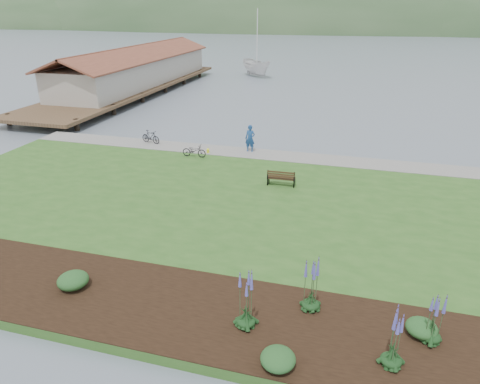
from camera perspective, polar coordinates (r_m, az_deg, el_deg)
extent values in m
plane|color=slate|center=(23.81, -1.74, -0.93)|extent=(600.00, 600.00, 0.00)
cube|color=#2D5B20|center=(22.01, -3.28, -2.56)|extent=(34.00, 20.00, 0.40)
cube|color=gray|center=(29.85, 2.15, 5.14)|extent=(34.00, 2.20, 0.03)
cube|color=black|center=(14.85, -1.80, -16.18)|extent=(24.00, 4.40, 0.04)
cube|color=#4C3826|center=(54.39, -14.29, 13.45)|extent=(8.00, 36.00, 0.30)
cube|color=#B2ADA3|center=(55.87, -13.46, 15.51)|extent=(6.40, 28.00, 3.00)
cube|color=#302012|center=(24.57, 5.55, 1.89)|extent=(1.57, 0.58, 0.05)
cube|color=#302012|center=(24.19, 5.47, 2.28)|extent=(1.56, 0.19, 0.49)
cube|color=black|center=(24.76, 3.80, 1.58)|extent=(0.07, 0.54, 0.43)
cube|color=black|center=(24.56, 7.27, 1.24)|extent=(0.07, 0.54, 0.43)
imported|color=navy|center=(29.98, 1.35, 7.43)|extent=(0.83, 0.58, 2.23)
imported|color=black|center=(29.28, -6.14, 5.51)|extent=(0.60, 1.66, 0.87)
imported|color=black|center=(32.72, -11.83, 7.20)|extent=(0.86, 1.69, 0.98)
imported|color=silver|center=(66.26, 2.22, 15.14)|extent=(16.13, 16.14, 29.84)
cube|color=#F1F81D|center=(30.07, -4.30, 5.48)|extent=(0.24, 0.30, 0.28)
ellipsoid|color=#123316|center=(14.37, 0.80, -16.87)|extent=(0.62, 0.62, 0.31)
cone|color=#4A48A8|center=(13.62, 0.82, -13.06)|extent=(0.36, 0.36, 2.08)
ellipsoid|color=#123316|center=(15.21, 9.38, -14.59)|extent=(0.62, 0.62, 0.31)
cone|color=#4A48A8|center=(14.51, 9.69, -10.96)|extent=(0.36, 0.36, 2.03)
ellipsoid|color=#123316|center=(13.87, 19.49, -20.37)|extent=(0.62, 0.62, 0.31)
cone|color=#4A48A8|center=(13.21, 20.10, -17.20)|extent=(0.36, 0.36, 1.71)
ellipsoid|color=#123316|center=(15.05, 24.07, -17.16)|extent=(0.62, 0.62, 0.31)
cone|color=#4A48A8|center=(14.43, 24.77, -13.99)|extent=(0.36, 0.36, 1.78)
ellipsoid|color=#1E4C21|center=(17.04, -21.38, -10.90)|extent=(1.12, 1.12, 0.56)
ellipsoid|color=#1E4C21|center=(13.11, 5.08, -21.28)|extent=(1.02, 1.02, 0.51)
ellipsoid|color=#1E4C21|center=(15.11, 23.07, -16.35)|extent=(0.98, 0.98, 0.49)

